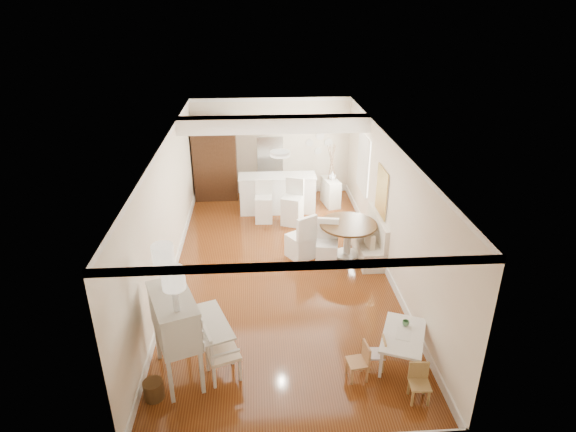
{
  "coord_description": "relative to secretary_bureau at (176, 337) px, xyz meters",
  "views": [
    {
      "loc": [
        -0.42,
        -8.88,
        5.37
      ],
      "look_at": [
        0.2,
        0.3,
        1.13
      ],
      "focal_mm": 30.0,
      "sensor_mm": 36.0,
      "label": 1
    }
  ],
  "objects": [
    {
      "name": "branch_vase",
      "position": [
        3.33,
        6.5,
        0.13
      ],
      "size": [
        0.23,
        0.23,
        0.22
      ],
      "primitive_type": "imported",
      "rotation": [
        0.0,
        0.0,
        -0.08
      ],
      "color": "silver",
      "rests_on": "sideboard"
    },
    {
      "name": "kids_chair_a",
      "position": [
        2.71,
        -0.26,
        -0.41
      ],
      "size": [
        0.34,
        0.34,
        0.63
      ],
      "primitive_type": "cube",
      "rotation": [
        0.0,
        0.0,
        -1.44
      ],
      "color": "tan",
      "rests_on": "ground"
    },
    {
      "name": "kids_table",
      "position": [
        3.5,
        0.07,
        -0.46
      ],
      "size": [
        0.98,
        1.21,
        0.52
      ],
      "primitive_type": "cube",
      "rotation": [
        0.0,
        0.0,
        -0.39
      ],
      "color": "white",
      "rests_on": "ground"
    },
    {
      "name": "room",
      "position": [
        1.74,
        3.34,
        1.26
      ],
      "size": [
        9.0,
        9.04,
        2.82
      ],
      "color": "brown",
      "rests_on": "ground"
    },
    {
      "name": "slip_chair_near",
      "position": [
        2.74,
        3.26,
        -0.23
      ],
      "size": [
        0.55,
        0.56,
        0.98
      ],
      "primitive_type": "cube",
      "rotation": [
        0.0,
        0.0,
        -0.19
      ],
      "color": "white",
      "rests_on": "ground"
    },
    {
      "name": "slip_chair_far",
      "position": [
        2.19,
        3.56,
        -0.19
      ],
      "size": [
        0.71,
        0.71,
        1.06
      ],
      "primitive_type": "cube",
      "rotation": [
        0.0,
        0.0,
        -2.58
      ],
      "color": "white",
      "rests_on": "ground"
    },
    {
      "name": "breakfast_counter",
      "position": [
        1.8,
        6.12,
        -0.21
      ],
      "size": [
        2.05,
        0.65,
        1.03
      ],
      "primitive_type": "cube",
      "color": "white",
      "rests_on": "ground"
    },
    {
      "name": "secretary_bureau",
      "position": [
        0.0,
        0.0,
        0.0
      ],
      "size": [
        1.46,
        1.47,
        1.44
      ],
      "primitive_type": "cube",
      "rotation": [
        0.0,
        0.0,
        0.36
      ],
      "color": "beige",
      "rests_on": "ground"
    },
    {
      "name": "gustavian_armchair",
      "position": [
        0.67,
        -0.07,
        -0.28
      ],
      "size": [
        0.65,
        0.65,
        0.89
      ],
      "primitive_type": "cube",
      "rotation": [
        0.0,
        0.0,
        1.9
      ],
      "color": "silver",
      "rests_on": "ground"
    },
    {
      "name": "dining_table",
      "position": [
        3.22,
        3.44,
        -0.29
      ],
      "size": [
        1.64,
        1.64,
        0.86
      ],
      "primitive_type": "cylinder",
      "rotation": [
        0.0,
        0.0,
        0.4
      ],
      "color": "#4E3219",
      "rests_on": "ground"
    },
    {
      "name": "bar_stool_left",
      "position": [
        1.41,
        5.49,
        -0.18
      ],
      "size": [
        0.45,
        0.45,
        1.08
      ],
      "primitive_type": "cube",
      "rotation": [
        0.0,
        0.0,
        -0.04
      ],
      "color": "white",
      "rests_on": "ground"
    },
    {
      "name": "wicker_basket",
      "position": [
        -0.32,
        -0.46,
        -0.58
      ],
      "size": [
        0.38,
        0.38,
        0.29
      ],
      "primitive_type": "cylinder",
      "rotation": [
        0.0,
        0.0,
        0.39
      ],
      "color": "#503419",
      "rests_on": "ground"
    },
    {
      "name": "kids_chair_b",
      "position": [
        3.04,
        -0.06,
        -0.44
      ],
      "size": [
        0.29,
        0.29,
        0.57
      ],
      "primitive_type": "cube",
      "rotation": [
        0.0,
        0.0,
        -1.64
      ],
      "color": "tan",
      "rests_on": "ground"
    },
    {
      "name": "fridge",
      "position": [
        2.0,
        7.17,
        0.18
      ],
      "size": [
        0.75,
        0.65,
        1.8
      ],
      "primitive_type": "imported",
      "color": "silver",
      "rests_on": "ground"
    },
    {
      "name": "banquette",
      "position": [
        3.69,
        3.52,
        -0.23
      ],
      "size": [
        0.52,
        1.6,
        0.98
      ],
      "primitive_type": "cube",
      "color": "silver",
      "rests_on": "ground"
    },
    {
      "name": "sideboard",
      "position": [
        3.3,
        6.47,
        -0.35
      ],
      "size": [
        0.49,
        0.83,
        0.74
      ],
      "primitive_type": "cube",
      "rotation": [
        0.0,
        0.0,
        0.19
      ],
      "color": "silver",
      "rests_on": "ground"
    },
    {
      "name": "kids_chair_c",
      "position": [
        3.52,
        -0.76,
        -0.42
      ],
      "size": [
        0.31,
        0.31,
        0.6
      ],
      "primitive_type": "cube",
      "rotation": [
        0.0,
        0.0,
        -0.06
      ],
      "color": "#A07E48",
      "rests_on": "ground"
    },
    {
      "name": "pantry_cabinet",
      "position": [
        0.1,
        7.2,
        0.43
      ],
      "size": [
        1.2,
        0.6,
        2.3
      ],
      "primitive_type": "cube",
      "color": "#381E11",
      "rests_on": "ground"
    },
    {
      "name": "bar_stool_right",
      "position": [
        2.14,
        5.3,
        -0.13
      ],
      "size": [
        0.62,
        0.62,
        1.18
      ],
      "primitive_type": "cube",
      "rotation": [
        0.0,
        0.0,
        -0.39
      ],
      "color": "white",
      "rests_on": "ground"
    },
    {
      "name": "pencil_cup",
      "position": [
        3.59,
        0.3,
        -0.15
      ],
      "size": [
        0.11,
        0.11,
        0.09
      ],
      "primitive_type": "imported",
      "rotation": [
        0.0,
        0.0,
        -0.02
      ],
      "color": "#528D5B",
      "rests_on": "kids_table"
    }
  ]
}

